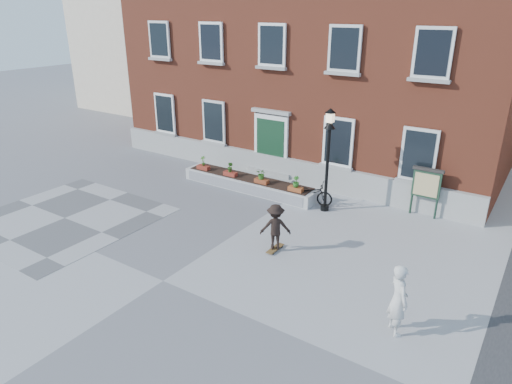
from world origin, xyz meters
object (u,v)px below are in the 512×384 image
Objects in this scene: bystander at (398,300)px; lamp_post at (328,146)px; notice_board at (426,184)px; skateboarder at (275,227)px; bicycle at (310,193)px.

bystander is 0.46× the size of lamp_post.
bystander is 7.18m from notice_board.
notice_board is at bearing 58.83° from skateboarder.
lamp_post is 2.10× the size of notice_board.
bicycle is at bearing -161.09° from notice_board.
bystander is 7.30m from lamp_post.
bicycle is 4.00m from skateboarder.
lamp_post reaches higher than skateboarder.
notice_board is at bearing 25.50° from lamp_post.
notice_board is at bearing -85.67° from bicycle.
bicycle is at bearing 0.19° from bystander.
skateboarder is at bearing 177.28° from bicycle.
bicycle is at bearing 166.82° from lamp_post.
skateboarder is at bearing -89.07° from lamp_post.
skateboarder is (0.82, -3.90, 0.35)m from bicycle.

